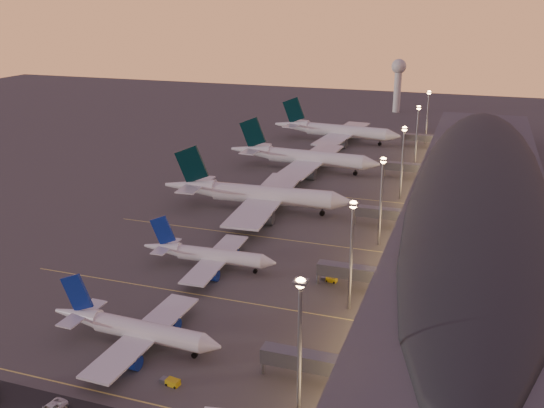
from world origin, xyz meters
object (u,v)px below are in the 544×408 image
(airliner_wide_near, at_px, (256,194))
(radar_tower, at_px, (398,77))
(airliner_wide_mid, at_px, (303,157))
(airliner_narrow_north, at_px, (209,255))
(baggage_tug_b, at_px, (204,348))
(airliner_wide_far, at_px, (336,131))
(airliner_narrow_south, at_px, (135,329))
(baggage_tug_c, at_px, (330,279))
(baggage_tug_a, at_px, (171,382))

(airliner_wide_near, relative_size, radar_tower, 2.00)
(airliner_wide_mid, bearing_deg, radar_tower, 86.10)
(airliner_narrow_north, distance_m, baggage_tug_b, 39.71)
(airliner_wide_near, relative_size, airliner_wide_far, 1.00)
(airliner_narrow_south, height_order, airliner_narrow_north, airliner_narrow_south)
(airliner_narrow_north, xyz_separation_m, airliner_wide_mid, (-3.66, 100.36, 1.88))
(airliner_wide_mid, height_order, baggage_tug_c, airliner_wide_mid)
(radar_tower, bearing_deg, baggage_tug_b, -89.58)
(baggage_tug_a, relative_size, baggage_tug_b, 1.17)
(airliner_wide_far, height_order, radar_tower, radar_tower)
(baggage_tug_a, bearing_deg, airliner_wide_far, 103.14)
(airliner_narrow_south, bearing_deg, baggage_tug_a, -34.83)
(airliner_wide_far, bearing_deg, baggage_tug_a, -79.92)
(airliner_narrow_north, xyz_separation_m, baggage_tug_b, (15.59, -36.40, -2.97))
(airliner_wide_near, distance_m, baggage_tug_a, 98.08)
(airliner_narrow_north, bearing_deg, airliner_narrow_south, -89.88)
(airliner_wide_far, relative_size, baggage_tug_c, 15.47)
(baggage_tug_c, bearing_deg, airliner_narrow_south, -117.85)
(baggage_tug_c, bearing_deg, airliner_wide_mid, 118.17)
(radar_tower, bearing_deg, baggage_tug_c, -85.73)
(baggage_tug_b, bearing_deg, airliner_wide_far, 64.62)
(radar_tower, relative_size, baggage_tug_c, 7.76)
(baggage_tug_c, bearing_deg, airliner_wide_near, 137.21)
(airliner_narrow_north, xyz_separation_m, baggage_tug_a, (14.79, -48.97, -2.89))
(radar_tower, bearing_deg, airliner_narrow_north, -93.09)
(radar_tower, bearing_deg, baggage_tug_a, -89.75)
(airliner_narrow_north, distance_m, baggage_tug_a, 51.23)
(airliner_narrow_south, relative_size, airliner_wide_far, 0.60)
(airliner_narrow_south, xyz_separation_m, radar_tower, (11.76, 289.17, 18.30))
(airliner_wide_far, bearing_deg, baggage_tug_c, -72.08)
(airliner_wide_far, height_order, baggage_tug_a, airliner_wide_far)
(airliner_narrow_south, xyz_separation_m, baggage_tug_a, (13.06, -9.65, -3.05))
(airliner_narrow_south, xyz_separation_m, baggage_tug_c, (30.25, 41.53, -3.02))
(baggage_tug_b, bearing_deg, airliner_wide_near, 72.51)
(radar_tower, bearing_deg, airliner_wide_near, -95.03)
(airliner_narrow_north, bearing_deg, radar_tower, 84.51)
(airliner_wide_near, xyz_separation_m, radar_tower, (17.85, 202.75, 16.53))
(airliner_narrow_north, height_order, baggage_tug_a, airliner_narrow_north)
(airliner_narrow_south, distance_m, radar_tower, 289.99)
(airliner_wide_mid, bearing_deg, baggage_tug_b, -79.35)
(airliner_narrow_north, distance_m, airliner_wide_mid, 100.44)
(airliner_wide_far, height_order, baggage_tug_c, airliner_wide_far)
(airliner_wide_mid, bearing_deg, baggage_tug_a, -80.32)
(airliner_wide_near, bearing_deg, airliner_narrow_north, -88.44)
(baggage_tug_c, bearing_deg, baggage_tug_b, -104.78)
(airliner_narrow_north, xyz_separation_m, airliner_wide_near, (-4.36, 47.10, 1.94))
(airliner_wide_near, xyz_separation_m, baggage_tug_a, (19.15, -96.07, -4.83))
(airliner_narrow_north, height_order, airliner_wide_mid, airliner_wide_mid)
(airliner_narrow_north, xyz_separation_m, baggage_tug_c, (31.98, 2.22, -2.87))
(airliner_narrow_south, relative_size, airliner_wide_near, 0.59)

